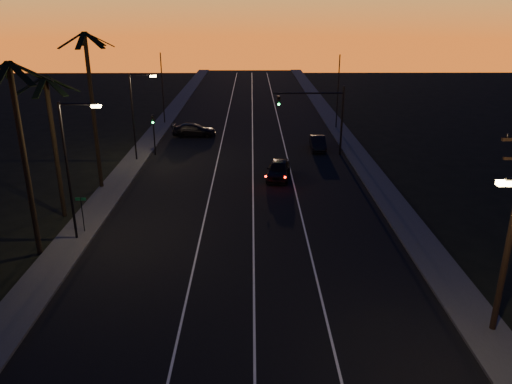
{
  "coord_description": "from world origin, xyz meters",
  "views": [
    {
      "loc": [
        0.41,
        -9.49,
        14.14
      ],
      "look_at": [
        0.66,
        19.88,
        3.32
      ],
      "focal_mm": 35.0,
      "sensor_mm": 36.0,
      "label": 1
    }
  ],
  "objects_px": {
    "utility_pole": "(512,227)",
    "signal_mast": "(319,108)",
    "lead_car": "(278,170)",
    "right_car": "(318,143)",
    "cross_car": "(194,130)"
  },
  "relations": [
    {
      "from": "right_car",
      "to": "utility_pole",
      "type": "bearing_deg",
      "value": -82.56
    },
    {
      "from": "utility_pole",
      "to": "cross_car",
      "type": "bearing_deg",
      "value": 115.31
    },
    {
      "from": "utility_pole",
      "to": "cross_car",
      "type": "xyz_separation_m",
      "value": [
        -17.97,
        38.0,
        -4.56
      ]
    },
    {
      "from": "utility_pole",
      "to": "cross_car",
      "type": "height_order",
      "value": "utility_pole"
    },
    {
      "from": "utility_pole",
      "to": "signal_mast",
      "type": "xyz_separation_m",
      "value": [
        -4.46,
        29.99,
        -0.53
      ]
    },
    {
      "from": "signal_mast",
      "to": "cross_car",
      "type": "relative_size",
      "value": 1.38
    },
    {
      "from": "signal_mast",
      "to": "lead_car",
      "type": "height_order",
      "value": "signal_mast"
    },
    {
      "from": "cross_car",
      "to": "right_car",
      "type": "bearing_deg",
      "value": -23.78
    },
    {
      "from": "signal_mast",
      "to": "utility_pole",
      "type": "bearing_deg",
      "value": -81.53
    },
    {
      "from": "lead_car",
      "to": "cross_car",
      "type": "xyz_separation_m",
      "value": [
        -9.13,
        15.6,
        -0.06
      ]
    },
    {
      "from": "right_car",
      "to": "cross_car",
      "type": "height_order",
      "value": "cross_car"
    },
    {
      "from": "utility_pole",
      "to": "lead_car",
      "type": "height_order",
      "value": "utility_pole"
    },
    {
      "from": "lead_car",
      "to": "right_car",
      "type": "bearing_deg",
      "value": 63.86
    },
    {
      "from": "right_car",
      "to": "cross_car",
      "type": "xyz_separation_m",
      "value": [
        -13.8,
        6.08,
        0.03
      ]
    },
    {
      "from": "lead_car",
      "to": "right_car",
      "type": "distance_m",
      "value": 10.6
    }
  ]
}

